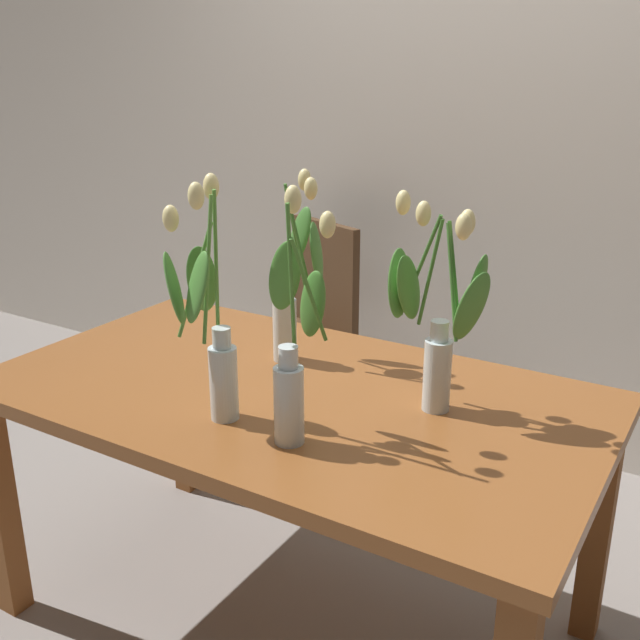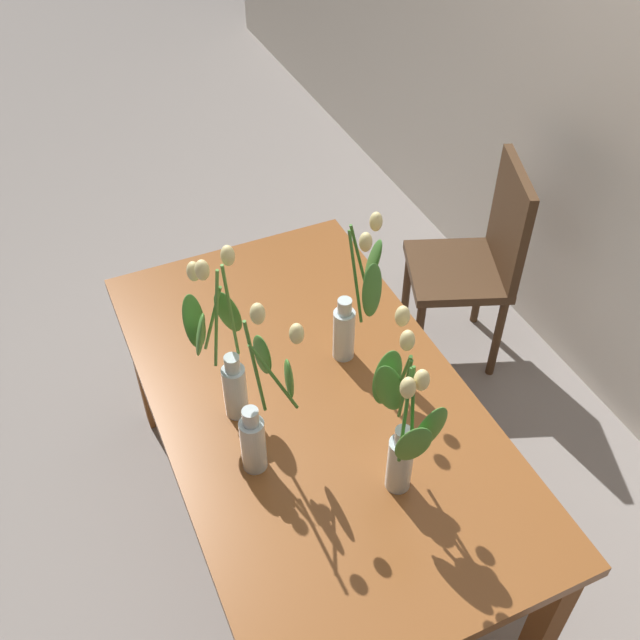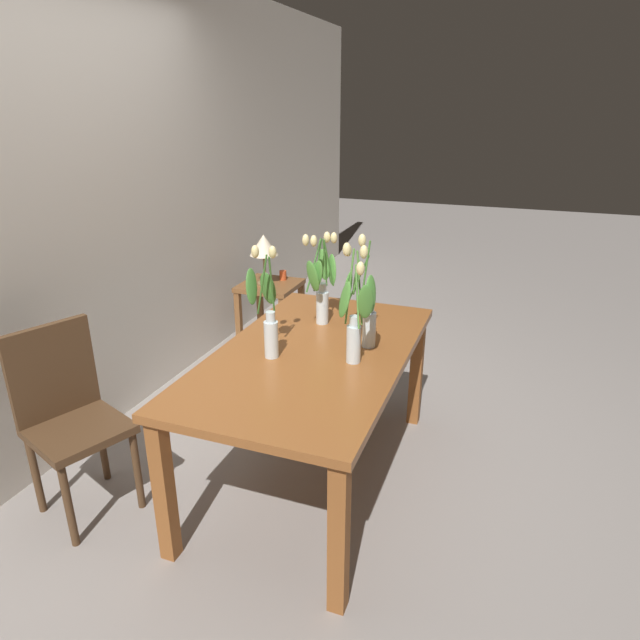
{
  "view_description": "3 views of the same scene",
  "coord_description": "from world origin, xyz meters",
  "px_view_note": "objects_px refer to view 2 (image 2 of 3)",
  "views": [
    {
      "loc": [
        0.98,
        -1.47,
        1.54
      ],
      "look_at": [
        0.09,
        -0.01,
        0.95
      ],
      "focal_mm": 41.49,
      "sensor_mm": 36.0,
      "label": 1
    },
    {
      "loc": [
        1.32,
        -0.57,
        2.42
      ],
      "look_at": [
        -0.09,
        0.06,
        0.96
      ],
      "focal_mm": 41.33,
      "sensor_mm": 36.0,
      "label": 2
    },
    {
      "loc": [
        -2.3,
        -0.9,
        1.87
      ],
      "look_at": [
        0.09,
        -0.0,
        0.87
      ],
      "focal_mm": 31.0,
      "sensor_mm": 36.0,
      "label": 3
    }
  ],
  "objects_px": {
    "dining_table": "(312,417)",
    "tulip_vase_1": "(353,313)",
    "tulip_vase_2": "(224,358)",
    "dining_chair": "(478,257)",
    "tulip_vase_0": "(403,431)",
    "tulip_vase_3": "(260,417)"
  },
  "relations": [
    {
      "from": "dining_table",
      "to": "tulip_vase_1",
      "type": "bearing_deg",
      "value": 121.37
    },
    {
      "from": "tulip_vase_2",
      "to": "dining_chair",
      "type": "height_order",
      "value": "tulip_vase_2"
    },
    {
      "from": "tulip_vase_0",
      "to": "tulip_vase_1",
      "type": "height_order",
      "value": "tulip_vase_1"
    },
    {
      "from": "dining_table",
      "to": "tulip_vase_0",
      "type": "xyz_separation_m",
      "value": [
        0.36,
        0.09,
        0.31
      ]
    },
    {
      "from": "tulip_vase_0",
      "to": "dining_chair",
      "type": "xyz_separation_m",
      "value": [
        -0.96,
        0.92,
        -0.43
      ]
    },
    {
      "from": "tulip_vase_0",
      "to": "tulip_vase_2",
      "type": "xyz_separation_m",
      "value": [
        -0.43,
        -0.32,
        -0.0
      ]
    },
    {
      "from": "tulip_vase_1",
      "to": "tulip_vase_3",
      "type": "distance_m",
      "value": 0.47
    },
    {
      "from": "tulip_vase_3",
      "to": "dining_table",
      "type": "bearing_deg",
      "value": 125.52
    },
    {
      "from": "dining_table",
      "to": "tulip_vase_1",
      "type": "relative_size",
      "value": 2.99
    },
    {
      "from": "dining_table",
      "to": "tulip_vase_1",
      "type": "xyz_separation_m",
      "value": [
        -0.11,
        0.18,
        0.28
      ]
    },
    {
      "from": "tulip_vase_2",
      "to": "dining_chair",
      "type": "xyz_separation_m",
      "value": [
        -0.53,
        1.24,
        -0.43
      ]
    },
    {
      "from": "tulip_vase_1",
      "to": "tulip_vase_2",
      "type": "distance_m",
      "value": 0.42
    },
    {
      "from": "tulip_vase_1",
      "to": "dining_chair",
      "type": "height_order",
      "value": "tulip_vase_1"
    },
    {
      "from": "tulip_vase_2",
      "to": "dining_chair",
      "type": "bearing_deg",
      "value": 113.11
    },
    {
      "from": "tulip_vase_1",
      "to": "tulip_vase_0",
      "type": "bearing_deg",
      "value": -11.29
    },
    {
      "from": "tulip_vase_2",
      "to": "tulip_vase_1",
      "type": "bearing_deg",
      "value": 96.92
    },
    {
      "from": "dining_table",
      "to": "tulip_vase_2",
      "type": "bearing_deg",
      "value": -104.49
    },
    {
      "from": "tulip_vase_2",
      "to": "dining_chair",
      "type": "relative_size",
      "value": 0.62
    },
    {
      "from": "tulip_vase_0",
      "to": "dining_chair",
      "type": "bearing_deg",
      "value": 136.08
    },
    {
      "from": "tulip_vase_2",
      "to": "tulip_vase_3",
      "type": "height_order",
      "value": "tulip_vase_2"
    },
    {
      "from": "tulip_vase_3",
      "to": "dining_chair",
      "type": "relative_size",
      "value": 0.61
    },
    {
      "from": "dining_table",
      "to": "tulip_vase_3",
      "type": "bearing_deg",
      "value": -54.48
    }
  ]
}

